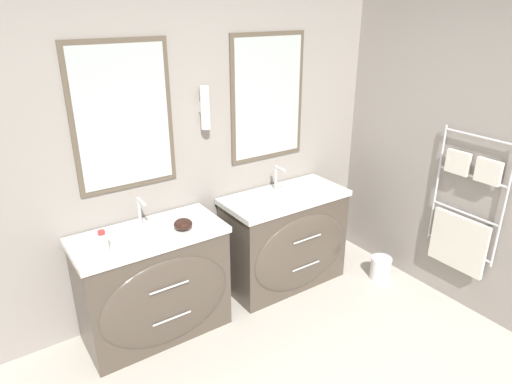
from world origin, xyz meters
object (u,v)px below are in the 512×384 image
Objects in this scene: amenity_bowl at (183,224)px; waste_bin at (381,267)px; toiletry_bottle at (103,242)px; vanity_left at (155,285)px; vanity_right at (286,240)px.

amenity_bowl is 0.65× the size of waste_bin.
amenity_bowl is at bearing -0.79° from toiletry_bottle.
amenity_bowl is 1.95m from waste_bin.
vanity_left is at bearing 8.77° from toiletry_bottle.
waste_bin is (2.31, -0.38, -0.80)m from toiletry_bottle.
toiletry_bottle is at bearing -178.08° from vanity_right.
amenity_bowl reaches higher than waste_bin.
vanity_left is 2.05m from waste_bin.
vanity_left is 1.00× the size of vanity_right.
waste_bin is (0.76, -0.44, -0.32)m from vanity_right.
toiletry_bottle reaches higher than vanity_right.
waste_bin is (1.97, -0.44, -0.32)m from vanity_left.
toiletry_bottle is at bearing -171.23° from vanity_left.
waste_bin is at bearing -9.41° from toiletry_bottle.
vanity_right is 0.93m from waste_bin.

